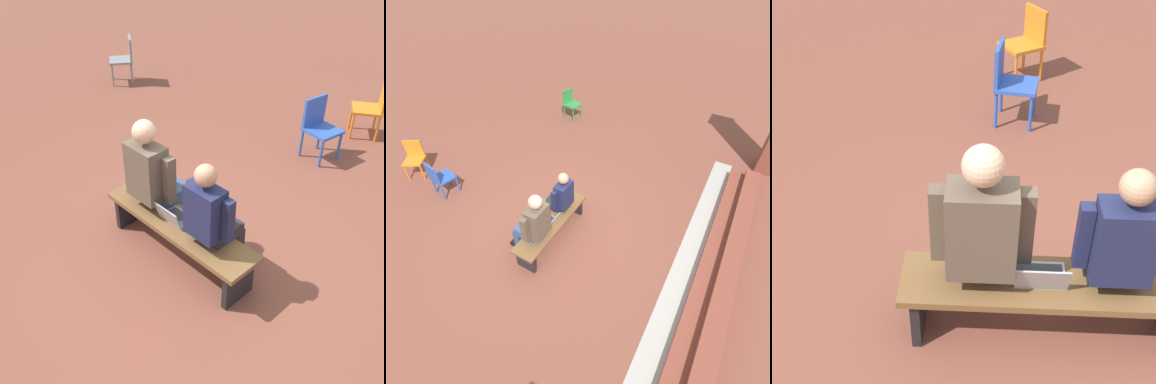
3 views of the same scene
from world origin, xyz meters
TOP-DOWN VIEW (x-y plane):
  - ground_plane at (0.00, 0.00)m, footprint 60.00×60.00m
  - concrete_strip at (0.16, 2.45)m, footprint 8.27×0.40m
  - brick_steps at (0.16, 3.00)m, footprint 7.47×0.60m
  - bench at (0.16, 0.06)m, footprint 1.80×0.44m
  - person_student at (-0.24, -0.01)m, footprint 0.52×0.66m
  - person_adult at (0.57, -0.02)m, footprint 0.60×0.75m
  - laptop at (0.21, 0.07)m, footprint 0.32×0.29m
  - plastic_chair_far_left at (0.35, -2.71)m, footprint 0.48×0.48m
  - plastic_chair_mid_courtyard at (-4.09, -2.14)m, footprint 0.49×0.49m
  - plastic_chair_far_right at (0.13, -3.80)m, footprint 0.58×0.58m

SIDE VIEW (x-z plane):
  - ground_plane at x=0.00m, z-range 0.00..0.00m
  - concrete_strip at x=0.16m, z-range 0.00..0.01m
  - brick_steps at x=0.16m, z-range -0.02..0.28m
  - bench at x=0.16m, z-range 0.13..0.58m
  - plastic_chair_far_left at x=0.35m, z-range 0.06..0.90m
  - plastic_chair_mid_courtyard at x=-4.09m, z-range 0.06..0.90m
  - plastic_chair_far_right at x=0.13m, z-range 0.06..0.90m
  - laptop at x=0.21m, z-range 0.39..0.61m
  - person_student at x=-0.24m, z-range 0.05..1.36m
  - person_adult at x=0.57m, z-range 0.04..1.47m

